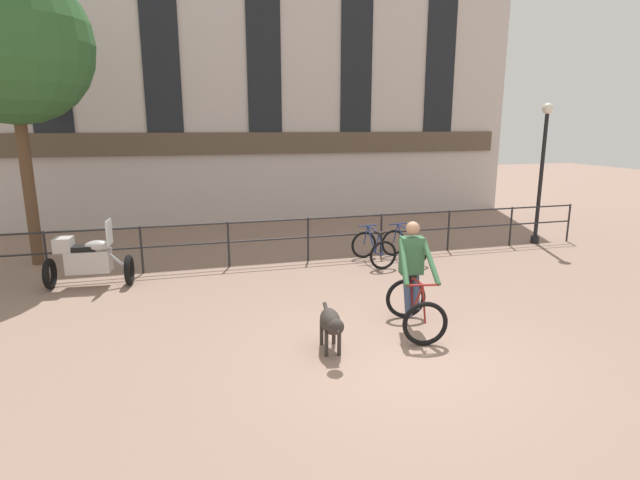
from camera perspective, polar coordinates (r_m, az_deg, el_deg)
name	(u,v)px	position (r m, az deg, el deg)	size (l,w,h in m)	color
ground_plane	(401,353)	(7.38, 9.23, -12.66)	(60.00, 60.00, 0.00)	#8E7060
canal_railing	(308,232)	(11.82, -1.37, 0.94)	(15.05, 0.05, 1.05)	#232326
building_facade	(262,65)	(17.33, -6.61, 19.30)	(18.00, 0.72, 10.26)	beige
cyclist_with_bike	(413,282)	(8.02, 10.64, -4.72)	(0.89, 1.28, 1.70)	black
dog	(331,323)	(7.14, 1.29, -9.47)	(0.35, 1.07, 0.64)	#332D28
parked_motorcycle	(88,260)	(10.95, -25.00, -2.05)	(1.66, 0.76, 1.35)	black
parked_bicycle_near_lamp	(373,249)	(11.72, 6.10, -0.98)	(0.72, 1.15, 0.86)	black
parked_bicycle_mid_left	(404,246)	(12.04, 9.60, -0.72)	(0.75, 1.16, 0.86)	black
street_lamp	(542,166)	(14.72, 24.04, 7.75)	(0.28, 0.28, 3.74)	black
tree_canalside_left	(10,44)	(13.17, -31.91, 18.46)	(3.41, 3.41, 6.58)	brown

